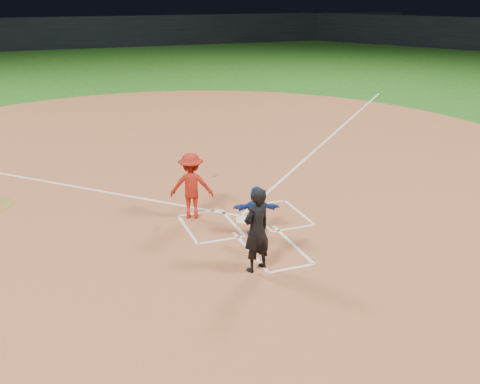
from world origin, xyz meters
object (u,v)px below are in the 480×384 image
object	(u,v)px
home_plate	(245,220)
batter_at_plate	(192,186)
catcher	(257,211)
umpire	(257,230)

from	to	relation	value
home_plate	batter_at_plate	distance (m)	1.69
catcher	umpire	bearing A→B (deg)	84.56
umpire	batter_at_plate	xyz separation A→B (m)	(-0.49, 3.30, -0.06)
home_plate	batter_at_plate	bearing A→B (deg)	-31.01
umpire	catcher	bearing A→B (deg)	-132.20
home_plate	umpire	xyz separation A→B (m)	(-0.75, -2.56, 0.94)
batter_at_plate	home_plate	bearing A→B (deg)	-31.01
home_plate	catcher	xyz separation A→B (m)	(-0.04, -0.89, 0.63)
catcher	home_plate	bearing A→B (deg)	-75.47
home_plate	umpire	distance (m)	2.83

